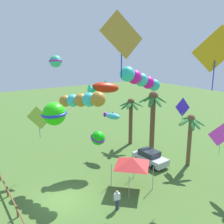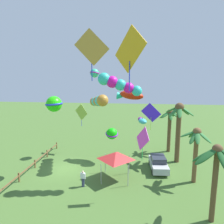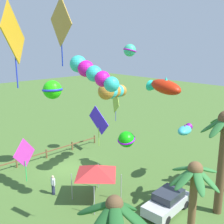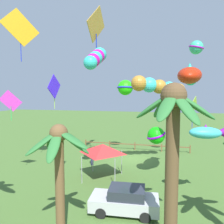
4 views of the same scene
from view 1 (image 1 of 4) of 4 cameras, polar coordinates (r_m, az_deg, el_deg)
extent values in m
plane|color=#476B2D|center=(22.13, -10.80, -18.92)|extent=(120.00, 120.00, 0.00)
cylinder|color=brown|center=(30.03, 9.06, -2.76)|extent=(0.57, 0.57, 6.78)
ellipsoid|color=#2D7033|center=(28.69, 10.14, 2.51)|extent=(1.78, 0.82, 1.33)
ellipsoid|color=#2D7033|center=(29.65, 10.73, 2.93)|extent=(1.10, 1.84, 1.25)
ellipsoid|color=#2D7033|center=(30.07, 9.65, 3.01)|extent=(1.37, 1.72, 1.36)
ellipsoid|color=#2D7033|center=(29.91, 8.25, 3.09)|extent=(1.75, 0.58, 1.28)
ellipsoid|color=#2D7033|center=(29.14, 7.64, 2.98)|extent=(1.41, 1.83, 1.14)
ellipsoid|color=#2D7033|center=(28.61, 8.85, 2.46)|extent=(1.32, 1.71, 1.39)
sphere|color=brown|center=(29.25, 9.31, 3.61)|extent=(1.08, 1.08, 1.08)
cylinder|color=brown|center=(27.68, 16.97, -6.45)|extent=(0.42, 0.42, 5.14)
ellipsoid|color=#2D7033|center=(26.50, 18.26, -2.41)|extent=(1.58, 0.76, 1.09)
ellipsoid|color=#2D7033|center=(27.13, 18.78, -2.07)|extent=(1.39, 1.43, 1.07)
ellipsoid|color=#2D7033|center=(27.60, 17.95, -1.89)|extent=(0.72, 1.50, 1.20)
ellipsoid|color=#2D7033|center=(27.60, 16.42, -1.32)|extent=(1.70, 0.93, 0.80)
ellipsoid|color=#2D7033|center=(27.27, 16.02, -1.95)|extent=(1.51, 0.87, 1.21)
ellipsoid|color=#2D7033|center=(26.48, 16.14, -2.06)|extent=(0.66, 1.65, 0.91)
ellipsoid|color=#2D7033|center=(26.41, 17.55, -2.56)|extent=(1.41, 1.29, 1.20)
sphere|color=brown|center=(26.93, 17.35, -1.31)|extent=(0.80, 0.80, 0.80)
cylinder|color=brown|center=(32.45, 4.20, -2.51)|extent=(0.48, 0.48, 5.53)
ellipsoid|color=#236028|center=(31.29, 5.05, 1.45)|extent=(1.56, 0.53, 1.08)
ellipsoid|color=#236028|center=(31.74, 5.69, 1.84)|extent=(1.51, 1.49, 0.85)
ellipsoid|color=#236028|center=(32.43, 5.15, 2.14)|extent=(0.85, 1.72, 0.83)
ellipsoid|color=#236028|center=(32.55, 4.05, 1.99)|extent=(1.61, 1.15, 1.05)
ellipsoid|color=#236028|center=(32.03, 2.98, 1.89)|extent=(1.56, 1.35, 0.97)
ellipsoid|color=#236028|center=(31.52, 3.18, 1.52)|extent=(0.69, 1.57, 1.14)
ellipsoid|color=#236028|center=(31.12, 3.89, 1.56)|extent=(1.33, 1.59, 0.93)
sphere|color=brown|center=(31.78, 4.29, 2.28)|extent=(0.92, 0.92, 0.92)
cube|color=brown|center=(26.46, -23.89, -12.97)|extent=(0.12, 0.12, 0.95)
cube|color=brown|center=(23.65, -22.41, -16.15)|extent=(0.12, 0.12, 0.95)
cube|color=brown|center=(20.94, -20.47, -20.15)|extent=(0.12, 0.12, 0.95)
cube|color=brown|center=(20.84, -20.52, -19.72)|extent=(12.90, 0.09, 0.11)
cube|color=#BCBCC1|center=(27.70, 8.55, -10.36)|extent=(4.01, 1.96, 0.70)
cube|color=#282D38|center=(27.54, 8.37, -9.07)|extent=(2.13, 1.63, 0.56)
cylinder|color=black|center=(27.63, 11.52, -11.24)|extent=(0.61, 0.22, 0.60)
cylinder|color=black|center=(26.56, 9.26, -12.21)|extent=(0.61, 0.22, 0.60)
cylinder|color=black|center=(29.10, 7.87, -9.75)|extent=(0.61, 0.22, 0.60)
cylinder|color=black|center=(28.08, 5.60, -10.58)|extent=(0.61, 0.22, 0.60)
cylinder|color=#2D3351|center=(20.57, 1.14, -20.03)|extent=(0.26, 0.26, 0.84)
cube|color=silver|center=(20.20, 1.15, -18.41)|extent=(0.30, 0.42, 0.54)
sphere|color=beige|center=(20.00, 1.15, -17.50)|extent=(0.21, 0.21, 0.21)
cylinder|color=silver|center=(20.15, 0.52, -18.67)|extent=(0.09, 0.09, 0.52)
cylinder|color=silver|center=(20.30, 1.77, -18.39)|extent=(0.09, 0.09, 0.52)
cylinder|color=#9E9EA3|center=(23.32, -0.16, -13.84)|extent=(0.06, 0.06, 2.10)
cylinder|color=#9E9EA3|center=(21.48, 3.86, -16.49)|extent=(0.06, 0.06, 2.10)
cylinder|color=#9E9EA3|center=(24.70, 4.98, -12.22)|extent=(0.06, 0.06, 2.10)
cylinder|color=#9E9EA3|center=(22.97, 9.17, -14.49)|extent=(0.06, 0.06, 2.10)
pyramid|color=red|center=(22.44, 4.53, -10.99)|extent=(2.86, 2.86, 0.75)
cube|color=gold|center=(17.24, 22.30, 12.96)|extent=(2.08, 2.06, 2.87)
cylinder|color=#1F31D1|center=(17.32, 21.80, 7.56)|extent=(0.06, 0.06, 1.87)
sphere|color=#BA7D2B|center=(21.93, -3.16, 2.90)|extent=(1.32, 1.32, 1.32)
sphere|color=#37C7D0|center=(22.46, -5.12, 2.78)|extent=(1.27, 1.27, 1.27)
sphere|color=#BA7D2B|center=(23.01, -6.99, 2.68)|extent=(1.22, 1.22, 1.22)
sphere|color=#37C7D0|center=(23.59, -8.77, 2.57)|extent=(1.17, 1.17, 1.17)
sphere|color=#BA7D2B|center=(24.19, -10.46, 2.47)|extent=(1.11, 1.11, 1.11)
cube|color=#BD8E31|center=(18.22, 2.18, 16.94)|extent=(0.59, 3.28, 3.28)
cylinder|color=#0820AB|center=(18.22, 2.12, 11.01)|extent=(0.07, 0.07, 2.15)
sphere|color=#2EC5B7|center=(19.35, 3.45, 8.50)|extent=(1.16, 1.16, 1.16)
sphere|color=#DE14A5|center=(19.90, 5.08, 7.83)|extent=(1.11, 1.11, 1.11)
sphere|color=#2EC5B7|center=(20.46, 6.62, 7.18)|extent=(1.06, 1.06, 1.06)
sphere|color=#DE14A5|center=(21.03, 8.07, 6.57)|extent=(1.02, 1.02, 1.02)
sphere|color=#2EC5B7|center=(21.62, 9.45, 5.98)|extent=(0.97, 0.97, 0.97)
sphere|color=#36C191|center=(24.94, -12.55, 11.04)|extent=(1.15, 1.15, 1.15)
torus|color=#A813B6|center=(24.94, -12.55, 11.04)|extent=(1.65, 1.65, 0.43)
cube|color=#98C538|center=(25.18, -16.13, -1.25)|extent=(1.05, 1.99, 2.17)
cylinder|color=#3031DC|center=(25.53, -15.94, -3.99)|extent=(0.05, 0.05, 1.44)
sphere|color=#13CA0F|center=(24.71, -3.14, -5.87)|extent=(1.37, 1.37, 1.37)
torus|color=#8A0CDC|center=(24.71, -3.14, -5.87)|extent=(1.87, 1.89, 0.65)
ellipsoid|color=red|center=(26.54, -1.45, 5.54)|extent=(1.96, 3.31, 1.44)
cone|color=#1CC4A2|center=(26.05, -4.18, 5.00)|extent=(1.11, 1.20, 1.06)
cone|color=#1CC4A2|center=(26.47, -1.45, 6.59)|extent=(0.69, 0.69, 0.62)
cube|color=#3F20EE|center=(21.33, 15.58, 1.03)|extent=(0.24, 1.67, 1.65)
cylinder|color=#A4E040|center=(21.56, 15.42, -1.43)|extent=(0.04, 0.04, 1.09)
sphere|color=#24DE10|center=(18.20, -12.85, -0.40)|extent=(1.63, 1.63, 1.63)
torus|color=#2532D5|center=(18.20, -12.85, -0.40)|extent=(1.87, 1.87, 0.32)
ellipsoid|color=#3BB9C9|center=(28.71, 0.18, -0.93)|extent=(2.14, 1.44, 0.76)
cone|color=purple|center=(29.26, -1.10, -0.59)|extent=(0.77, 0.76, 0.63)
cone|color=purple|center=(28.63, 0.18, -0.32)|extent=(0.47, 0.47, 0.40)
cube|color=#F03ACF|center=(18.67, 23.25, -4.67)|extent=(1.49, 0.78, 1.65)
cylinder|color=#1CDD58|center=(18.97, 22.98, -7.38)|extent=(0.04, 0.04, 1.08)
camera|label=2|loc=(15.16, 67.92, -1.33)|focal=32.37mm
camera|label=3|loc=(27.43, 48.87, 8.43)|focal=44.76mm
camera|label=4|loc=(35.82, 20.56, 4.88)|focal=34.20mm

